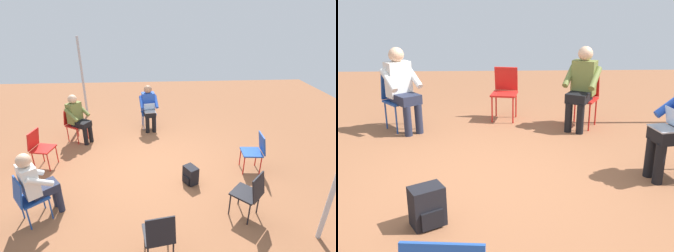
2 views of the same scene
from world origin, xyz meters
TOP-DOWN VIEW (x-y plane):
  - ground_plane at (0.00, 0.00)m, footprint 14.00×14.00m
  - chair_west at (-2.34, 0.26)m, footprint 0.51×0.47m
  - chair_northwest at (-1.94, 1.48)m, footprint 0.57×0.56m
  - chair_southwest at (-1.91, -1.38)m, footprint 0.59×0.58m
  - person_in_white at (-1.78, -1.27)m, footprint 0.63×0.63m
  - person_in_olive at (-1.80, 1.40)m, footprint 0.63×0.62m
  - backpack_near_laptop_user at (0.80, -0.51)m, footprint 0.31×0.34m

SIDE VIEW (x-z plane):
  - ground_plane at x=0.00m, z-range 0.00..0.00m
  - backpack_near_laptop_user at x=0.80m, z-range -0.02..0.34m
  - chair_west at x=-2.34m, z-range 0.07..0.92m
  - chair_northwest at x=-1.94m, z-range 0.07..0.92m
  - chair_southwest at x=-1.91m, z-range 0.07..0.92m
  - person_in_white at x=-1.78m, z-range 0.07..1.31m
  - person_in_olive at x=-1.80m, z-range 0.07..1.31m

